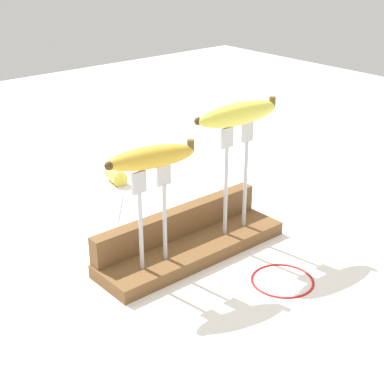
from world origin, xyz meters
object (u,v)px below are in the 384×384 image
object	(u,v)px
fork_stand_right	(236,169)
fork_fallen_near	(118,217)
fork_stand_left	(152,207)
banana_raised_right	(238,114)
banana_raised_left	(151,157)
wire_coil	(282,280)
banana_chunk_near	(116,175)

from	to	relation	value
fork_stand_right	fork_fallen_near	xyz separation A→B (m)	(-0.11, 0.22, -0.14)
fork_stand_left	banana_raised_right	xyz separation A→B (m)	(0.19, 0.00, 0.12)
fork_stand_left	banana_raised_right	distance (m)	0.22
banana_raised_left	banana_raised_right	distance (m)	0.19
fork_stand_left	fork_stand_right	distance (m)	0.19
banana_raised_left	banana_raised_right	xyz separation A→B (m)	(0.19, -0.00, 0.03)
fork_fallen_near	wire_coil	world-z (taller)	fork_fallen_near
fork_stand_right	banana_chunk_near	xyz separation A→B (m)	(-0.01, 0.38, -0.13)
fork_stand_left	banana_raised_left	world-z (taller)	banana_raised_left
fork_stand_left	wire_coil	bearing A→B (deg)	-45.26
fork_fallen_near	banana_chunk_near	world-z (taller)	banana_chunk_near
banana_raised_left	banana_raised_right	size ratio (longest dim) A/B	0.90
banana_raised_right	fork_fallen_near	distance (m)	0.35
fork_stand_right	banana_raised_right	xyz separation A→B (m)	(-0.00, 0.00, 0.10)
banana_chunk_near	banana_raised_left	bearing A→B (deg)	-114.92
fork_stand_left	fork_fallen_near	size ratio (longest dim) A/B	1.18
wire_coil	fork_stand_right	bearing A→B (deg)	76.77
banana_raised_left	fork_stand_left	bearing A→B (deg)	-13.02
banana_chunk_near	banana_raised_right	bearing A→B (deg)	-88.20
banana_raised_right	fork_fallen_near	world-z (taller)	banana_raised_right
banana_raised_right	fork_fallen_near	bearing A→B (deg)	117.20
banana_raised_right	banana_chunk_near	size ratio (longest dim) A/B	2.75
banana_raised_left	banana_chunk_near	distance (m)	0.46
fork_stand_right	wire_coil	size ratio (longest dim) A/B	1.91
banana_raised_left	fork_fallen_near	xyz separation A→B (m)	(0.08, 0.22, -0.21)
fork_stand_right	banana_raised_right	world-z (taller)	banana_raised_right
banana_raised_left	banana_raised_right	world-z (taller)	banana_raised_right
fork_stand_left	fork_fallen_near	distance (m)	0.27
banana_chunk_near	wire_coil	distance (m)	0.54
fork_stand_right	fork_fallen_near	world-z (taller)	fork_stand_right
fork_stand_left	banana_chunk_near	world-z (taller)	fork_stand_left
banana_chunk_near	wire_coil	xyz separation A→B (m)	(-0.02, -0.54, -0.02)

